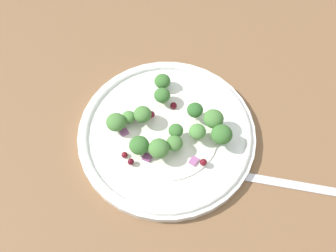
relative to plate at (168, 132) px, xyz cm
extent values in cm
cube|color=brown|center=(1.96, 0.40, -1.86)|extent=(180.00, 180.00, 2.00)
cylinder|color=white|center=(0.00, 0.00, -0.26)|extent=(25.63, 25.63, 1.20)
torus|color=white|center=(0.00, 0.00, 0.34)|extent=(24.58, 24.58, 1.00)
cylinder|color=white|center=(0.00, 0.00, 0.44)|extent=(14.87, 14.87, 0.20)
cylinder|color=#ADD18E|center=(3.88, -0.03, 1.41)|extent=(0.95, 0.95, 0.95)
ellipsoid|color=#477A38|center=(3.88, -0.03, 2.56)|extent=(2.54, 2.54, 1.90)
cylinder|color=#9EC684|center=(-7.36, -1.94, 1.39)|extent=(1.11, 1.11, 1.11)
ellipsoid|color=#386B2D|center=(-7.36, -1.94, 2.73)|extent=(2.97, 2.97, 2.23)
cylinder|color=#ADD18E|center=(6.61, 3.16, 1.01)|extent=(1.05, 1.05, 1.05)
ellipsoid|color=#477A38|center=(6.61, 3.16, 2.26)|extent=(2.80, 2.80, 2.10)
cylinder|color=#8EB77A|center=(-5.30, -3.57, 1.58)|extent=(1.07, 1.07, 1.07)
ellipsoid|color=#477A38|center=(-5.30, -3.57, 2.86)|extent=(2.86, 2.86, 2.14)
cylinder|color=#9EC684|center=(-0.81, 4.05, 1.43)|extent=(1.07, 1.07, 1.07)
ellipsoid|color=#477A38|center=(-0.81, 4.05, 2.71)|extent=(2.86, 2.86, 2.14)
cylinder|color=#9EC684|center=(1.70, 4.69, 0.91)|extent=(1.04, 1.04, 1.04)
ellipsoid|color=#386B2D|center=(1.70, 4.69, 2.15)|extent=(2.76, 2.76, 2.07)
cylinder|color=#ADD18E|center=(-2.18, 2.15, 1.18)|extent=(0.87, 0.87, 0.87)
ellipsoid|color=#477A38|center=(-2.18, 2.15, 2.22)|extent=(2.32, 2.32, 1.74)
cylinder|color=#8EB77A|center=(5.67, 1.35, 0.84)|extent=(0.73, 0.73, 0.73)
ellipsoid|color=#4C843D|center=(5.67, 1.35, 1.72)|extent=(1.96, 1.96, 1.47)
cylinder|color=#9EC684|center=(-2.32, -3.77, 1.52)|extent=(0.86, 0.86, 0.86)
ellipsoid|color=#2D6028|center=(-2.32, -3.77, 2.56)|extent=(2.30, 2.30, 1.73)
cylinder|color=#8EB77A|center=(4.38, -6.30, 0.82)|extent=(0.90, 0.90, 0.90)
ellipsoid|color=#386B2D|center=(4.38, -6.30, 1.90)|extent=(2.41, 2.41, 1.81)
cylinder|color=#9EC684|center=(-1.46, 0.10, 1.50)|extent=(0.77, 0.77, 0.77)
ellipsoid|color=#386B2D|center=(-1.46, 0.10, 2.43)|extent=(2.06, 2.06, 1.54)
cylinder|color=#ADD18E|center=(-4.19, -0.84, 1.47)|extent=(0.88, 0.88, 0.88)
ellipsoid|color=#4C843D|center=(-4.19, -0.84, 2.53)|extent=(2.35, 2.35, 1.76)
cylinder|color=#ADD18E|center=(3.08, -3.90, 1.19)|extent=(0.90, 0.90, 0.90)
ellipsoid|color=#386B2D|center=(3.08, -3.90, 2.27)|extent=(2.39, 2.39, 1.79)
sphere|color=maroon|center=(4.64, 0.28, 1.36)|extent=(0.90, 0.90, 0.90)
sphere|color=#4C0A14|center=(1.78, 7.02, 1.19)|extent=(0.89, 0.89, 0.89)
sphere|color=maroon|center=(3.36, 6.43, 0.86)|extent=(0.88, 0.88, 0.88)
sphere|color=maroon|center=(3.13, -0.78, 1.37)|extent=(0.98, 0.98, 0.98)
sphere|color=maroon|center=(-6.79, 2.35, 1.19)|extent=(0.99, 0.99, 0.99)
sphere|color=#4C0A14|center=(1.16, -3.84, 0.97)|extent=(1.00, 1.00, 1.00)
cube|color=#934C84|center=(5.31, 3.35, 0.66)|extent=(1.40, 1.44, 0.59)
cube|color=#A35B93|center=(-5.48, 2.57, 0.60)|extent=(1.14, 1.34, 0.47)
cube|color=#843D75|center=(0.46, 5.19, 0.65)|extent=(1.26, 1.19, 0.60)
cube|color=silver|center=(-19.28, -1.45, -0.61)|extent=(14.64, 5.75, 0.50)
cube|color=silver|center=(-10.43, 1.40, -0.61)|extent=(4.16, 3.39, 0.50)
camera|label=1|loc=(-14.67, 26.94, 56.82)|focal=47.78mm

